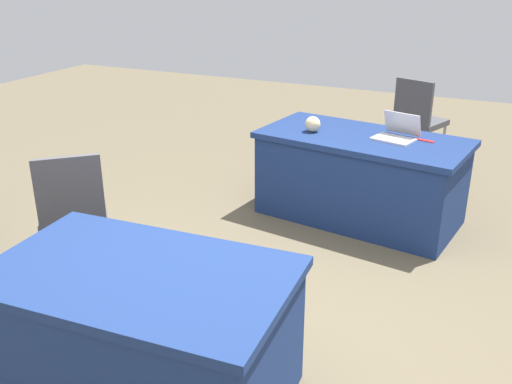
# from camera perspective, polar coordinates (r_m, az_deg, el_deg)

# --- Properties ---
(ground_plane) EXTENTS (14.40, 14.40, 0.00)m
(ground_plane) POSITION_cam_1_polar(r_m,az_deg,el_deg) (3.52, -2.95, -14.77)
(ground_plane) COLOR brown
(table_foreground) EXTENTS (1.81, 1.08, 0.74)m
(table_foreground) POSITION_cam_1_polar(r_m,az_deg,el_deg) (4.98, 10.34, 1.43)
(table_foreground) COLOR navy
(table_foreground) RESTS_ON ground
(table_mid_right) EXTENTS (1.51, 0.98, 0.74)m
(table_mid_right) POSITION_cam_1_polar(r_m,az_deg,el_deg) (2.99, -11.10, -13.83)
(table_mid_right) COLOR navy
(table_mid_right) RESTS_ON ground
(chair_tucked_right) EXTENTS (0.62, 0.62, 0.98)m
(chair_tucked_right) POSITION_cam_1_polar(r_m,az_deg,el_deg) (4.00, -17.79, -1.65)
(chair_tucked_right) COLOR #9E9993
(chair_tucked_right) RESTS_ON ground
(chair_aisle) EXTENTS (0.56, 0.56, 0.97)m
(chair_aisle) POSITION_cam_1_polar(r_m,az_deg,el_deg) (6.31, 15.80, 7.20)
(chair_aisle) COLOR #9E9993
(chair_aisle) RESTS_ON ground
(laptop_silver) EXTENTS (0.38, 0.36, 0.21)m
(laptop_silver) POSITION_cam_1_polar(r_m,az_deg,el_deg) (4.83, 13.78, 5.60)
(laptop_silver) COLOR silver
(laptop_silver) RESTS_ON table_foreground
(yarn_ball) EXTENTS (0.13, 0.13, 0.13)m
(yarn_ball) POSITION_cam_1_polar(r_m,az_deg,el_deg) (4.91, 5.66, 6.73)
(yarn_ball) COLOR beige
(yarn_ball) RESTS_ON table_foreground
(scissors_red) EXTENTS (0.18, 0.08, 0.01)m
(scissors_red) POSITION_cam_1_polar(r_m,az_deg,el_deg) (4.85, 16.30, 4.97)
(scissors_red) COLOR red
(scissors_red) RESTS_ON table_foreground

